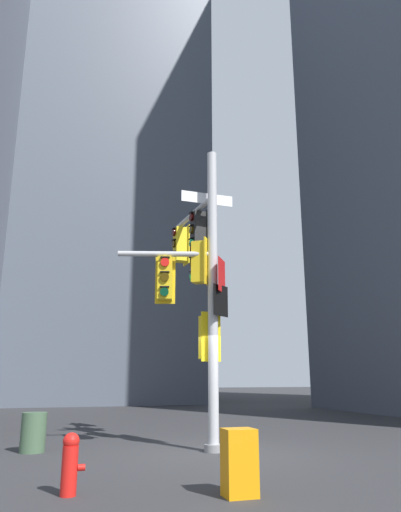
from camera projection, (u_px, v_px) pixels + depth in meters
ground at (214, 452)px, 10.35m from camera, size 120.00×120.00×0.00m
building_mid_block at (106, 82)px, 38.14m from camera, size 13.38×13.38×48.83m
signal_pole_assembly at (198, 276)px, 11.75m from camera, size 2.86×3.06×7.06m
fire_hydrant at (70, 462)px, 6.63m from camera, size 0.33×0.23×0.82m
newspaper_box at (239, 462)px, 6.58m from camera, size 0.45×0.36×0.88m
trash_bin at (33, 432)px, 10.38m from camera, size 0.53×0.53×0.82m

